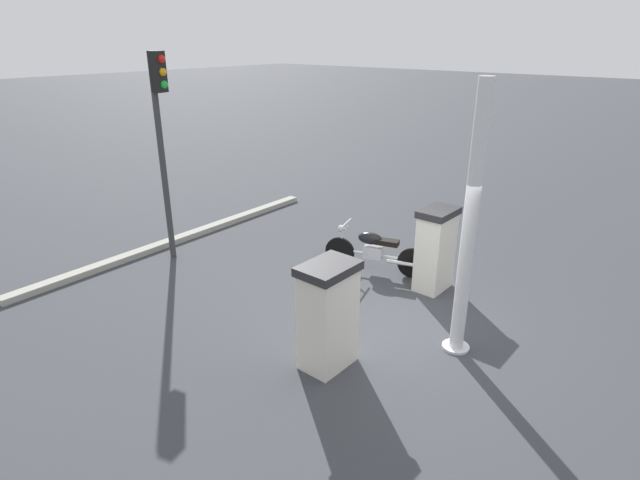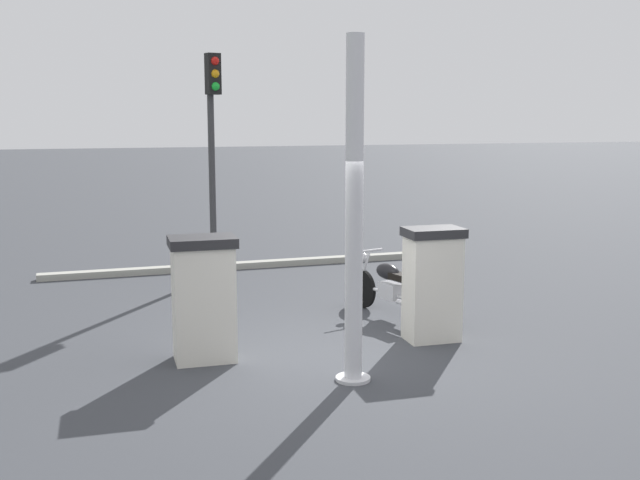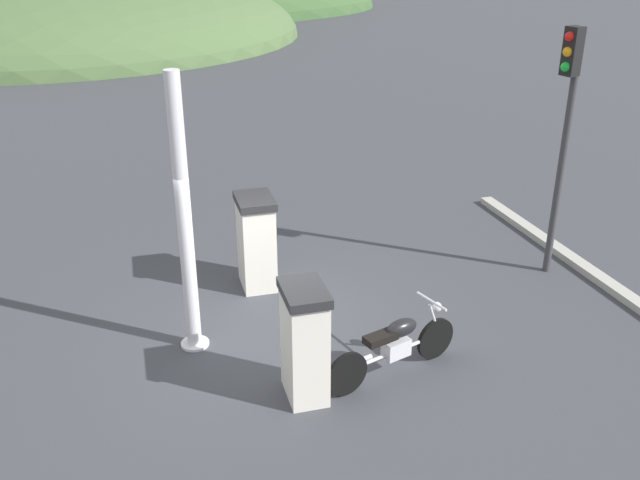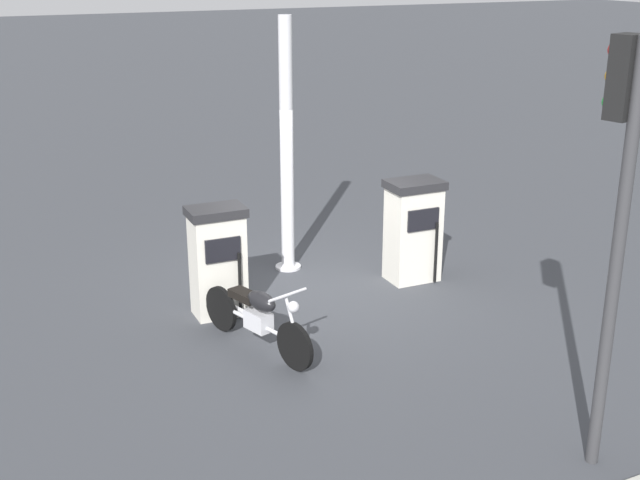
{
  "view_description": "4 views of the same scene",
  "coord_description": "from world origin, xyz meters",
  "px_view_note": "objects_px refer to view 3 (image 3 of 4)",
  "views": [
    {
      "loc": [
        -3.64,
        6.22,
        4.3
      ],
      "look_at": [
        1.76,
        -0.25,
        0.92
      ],
      "focal_mm": 28.61,
      "sensor_mm": 36.0,
      "label": 1
    },
    {
      "loc": [
        -9.04,
        2.72,
        3.02
      ],
      "look_at": [
        1.87,
        -0.47,
        1.14
      ],
      "focal_mm": 43.24,
      "sensor_mm": 36.0,
      "label": 2
    },
    {
      "loc": [
        -1.66,
        -8.53,
        5.46
      ],
      "look_at": [
        0.88,
        0.37,
        1.22
      ],
      "focal_mm": 39.2,
      "sensor_mm": 36.0,
      "label": 3
    },
    {
      "loc": [
        10.16,
        -4.63,
        4.69
      ],
      "look_at": [
        1.16,
        -0.48,
        1.24
      ],
      "focal_mm": 46.44,
      "sensor_mm": 36.0,
      "label": 4
    }
  ],
  "objects_px": {
    "roadside_traffic_light": "(566,113)",
    "canopy_support_pole": "(185,225)",
    "motorcycle_near_pump": "(395,344)",
    "fuel_pump_near": "(305,342)",
    "fuel_pump_far": "(257,241)"
  },
  "relations": [
    {
      "from": "fuel_pump_far",
      "to": "motorcycle_near_pump",
      "type": "height_order",
      "value": "fuel_pump_far"
    },
    {
      "from": "fuel_pump_far",
      "to": "motorcycle_near_pump",
      "type": "distance_m",
      "value": 3.21
    },
    {
      "from": "fuel_pump_near",
      "to": "roadside_traffic_light",
      "type": "xyz_separation_m",
      "value": [
        4.78,
        2.18,
        1.98
      ]
    },
    {
      "from": "roadside_traffic_light",
      "to": "canopy_support_pole",
      "type": "bearing_deg",
      "value": -173.76
    },
    {
      "from": "roadside_traffic_light",
      "to": "canopy_support_pole",
      "type": "relative_size",
      "value": 1.05
    },
    {
      "from": "fuel_pump_near",
      "to": "canopy_support_pole",
      "type": "xyz_separation_m",
      "value": [
        -1.21,
        1.52,
        1.08
      ]
    },
    {
      "from": "motorcycle_near_pump",
      "to": "roadside_traffic_light",
      "type": "distance_m",
      "value": 4.71
    },
    {
      "from": "fuel_pump_near",
      "to": "roadside_traffic_light",
      "type": "relative_size",
      "value": 0.38
    },
    {
      "from": "fuel_pump_far",
      "to": "motorcycle_near_pump",
      "type": "relative_size",
      "value": 0.77
    },
    {
      "from": "fuel_pump_far",
      "to": "roadside_traffic_light",
      "type": "relative_size",
      "value": 0.38
    },
    {
      "from": "fuel_pump_far",
      "to": "motorcycle_near_pump",
      "type": "bearing_deg",
      "value": -67.24
    },
    {
      "from": "fuel_pump_far",
      "to": "roadside_traffic_light",
      "type": "distance_m",
      "value": 5.25
    },
    {
      "from": "fuel_pump_near",
      "to": "canopy_support_pole",
      "type": "relative_size",
      "value": 0.4
    },
    {
      "from": "canopy_support_pole",
      "to": "motorcycle_near_pump",
      "type": "bearing_deg",
      "value": -30.17
    },
    {
      "from": "canopy_support_pole",
      "to": "roadside_traffic_light",
      "type": "bearing_deg",
      "value": 6.24
    }
  ]
}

